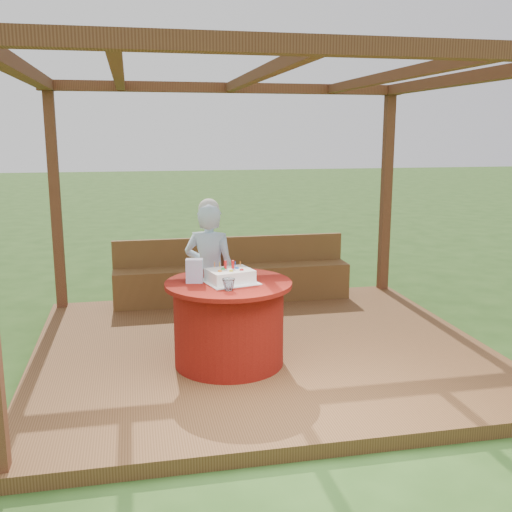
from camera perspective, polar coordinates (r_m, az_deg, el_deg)
The scene contains 10 objects.
ground at distance 6.20m, azimuth 0.48°, elevation -9.56°, with size 60.00×60.00×0.00m, color #264918.
deck at distance 6.18m, azimuth 0.48°, elevation -9.04°, with size 4.50×4.00×0.12m, color brown.
pergola at distance 5.78m, azimuth 0.52°, elevation 13.29°, with size 4.50×4.00×2.72m.
bench at distance 7.69m, azimuth -2.23°, elevation -2.30°, with size 3.00×0.42×0.80m.
table at distance 5.59m, azimuth -2.61°, elevation -6.33°, with size 1.17×1.17×0.79m.
chair at distance 6.59m, azimuth -3.98°, elevation -3.07°, with size 0.48×0.48×0.83m.
elderly_woman at distance 6.11m, azimuth -4.43°, elevation -1.45°, with size 0.62×0.52×1.48m.
birthday_cake at distance 5.46m, azimuth -2.50°, elevation -1.88°, with size 0.54×0.54×0.19m.
gift_bag at distance 5.45m, azimuth -5.88°, elevation -1.41°, with size 0.15×0.10×0.22m, color #C781AF.
drinking_glass at distance 5.17m, azimuth -2.63°, elevation -2.73°, with size 0.11×0.11×0.10m, color white.
Camera 1 is at (-1.23, -5.64, 2.25)m, focal length 42.00 mm.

